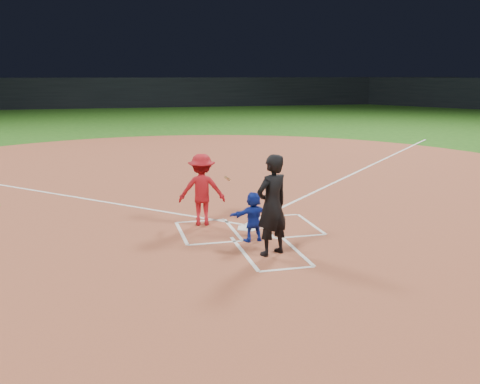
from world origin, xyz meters
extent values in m
plane|color=#1F5014|center=(0.00, 0.00, 0.00)|extent=(120.00, 120.00, 0.00)
cylinder|color=brown|center=(0.00, 6.00, 0.01)|extent=(28.00, 28.00, 0.01)
cube|color=black|center=(0.00, 48.00, 1.60)|extent=(80.00, 1.20, 3.20)
cylinder|color=white|center=(0.00, 0.00, 0.02)|extent=(0.60, 0.60, 0.02)
imported|color=#142AA3|center=(-0.14, -0.95, 0.56)|extent=(1.05, 0.42, 1.10)
imported|color=black|center=(-0.02, -1.91, 1.04)|extent=(0.88, 0.76, 2.05)
cube|color=white|center=(-0.98, 0.92, 0.01)|extent=(1.22, 0.08, 0.01)
cube|color=white|center=(-0.98, -0.92, 0.01)|extent=(1.22, 0.08, 0.01)
cube|color=white|center=(-0.37, 0.00, 0.01)|extent=(0.08, 1.83, 0.01)
cube|color=white|center=(-1.59, 0.00, 0.01)|extent=(0.08, 1.83, 0.01)
cube|color=white|center=(0.98, 0.92, 0.01)|extent=(1.22, 0.08, 0.01)
cube|color=white|center=(0.98, -0.92, 0.01)|extent=(1.22, 0.08, 0.01)
cube|color=white|center=(0.37, 0.00, 0.01)|extent=(0.08, 1.83, 0.01)
cube|color=white|center=(1.59, 0.00, 0.01)|extent=(0.08, 1.83, 0.01)
cube|color=white|center=(-0.55, -1.70, 0.01)|extent=(0.08, 2.20, 0.01)
cube|color=white|center=(0.55, -1.70, 0.01)|extent=(0.08, 2.20, 0.01)
cube|color=white|center=(0.00, -2.80, 0.01)|extent=(1.10, 0.08, 0.01)
cube|color=white|center=(7.07, 7.37, 0.01)|extent=(14.21, 14.21, 0.01)
imported|color=#A41219|center=(-0.99, 0.61, 0.88)|extent=(1.22, 0.84, 1.73)
cylinder|color=#9D6939|center=(-0.39, 0.46, 1.15)|extent=(0.34, 0.81, 0.28)
camera|label=1|loc=(-3.19, -11.77, 3.60)|focal=40.00mm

